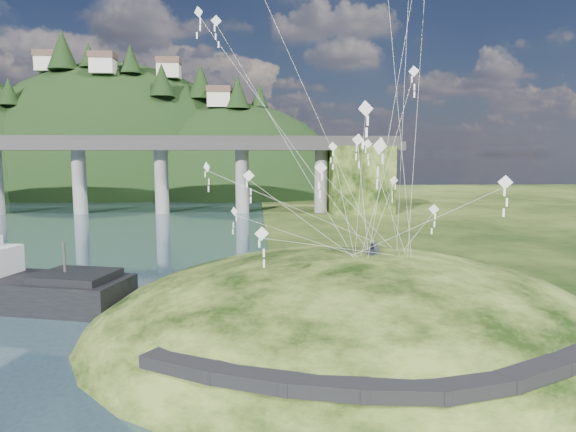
{
  "coord_description": "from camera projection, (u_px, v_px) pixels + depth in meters",
  "views": [
    {
      "loc": [
        1.75,
        -30.3,
        11.36
      ],
      "look_at": [
        4.0,
        6.0,
        7.0
      ],
      "focal_mm": 32.0,
      "sensor_mm": 36.0,
      "label": 1
    }
  ],
  "objects": [
    {
      "name": "wooden_dock",
      "position": [
        186.0,
        316.0,
        35.15
      ],
      "size": [
        12.18,
        6.2,
        0.88
      ],
      "color": "#371E16",
      "rests_on": "ground"
    },
    {
      "name": "footpath",
      "position": [
        392.0,
        374.0,
        21.82
      ],
      "size": [
        22.29,
        5.84,
        0.83
      ],
      "color": "black",
      "rests_on": "ground"
    },
    {
      "name": "bridge",
      "position": [
        108.0,
        163.0,
        97.92
      ],
      "size": [
        160.0,
        11.0,
        15.0
      ],
      "color": "#2D2B2B",
      "rests_on": "ground"
    },
    {
      "name": "ground",
      "position": [
        229.0,
        342.0,
        31.27
      ],
      "size": [
        320.0,
        320.0,
        0.0
      ],
      "primitive_type": "plane",
      "color": "black",
      "rests_on": "ground"
    },
    {
      "name": "kite_flyers",
      "position": [
        373.0,
        242.0,
        32.93
      ],
      "size": [
        1.14,
        0.85,
        1.65
      ],
      "color": "#242830",
      "rests_on": "ground"
    },
    {
      "name": "grass_hill",
      "position": [
        352.0,
        350.0,
        33.92
      ],
      "size": [
        36.0,
        32.0,
        13.0
      ],
      "color": "black",
      "rests_on": "ground"
    },
    {
      "name": "far_ridge",
      "position": [
        102.0,
        219.0,
        150.55
      ],
      "size": [
        153.0,
        70.0,
        94.5
      ],
      "color": "black",
      "rests_on": "ground"
    },
    {
      "name": "kite_swarm",
      "position": [
        343.0,
        96.0,
        32.96
      ],
      "size": [
        17.76,
        16.65,
        21.51
      ],
      "color": "white",
      "rests_on": "ground"
    }
  ]
}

